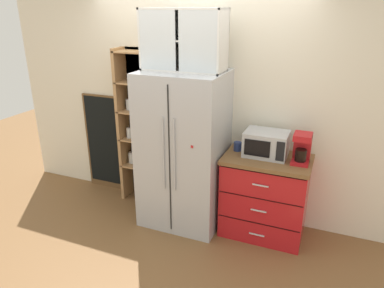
% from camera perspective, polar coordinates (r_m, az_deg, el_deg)
% --- Properties ---
extents(ground_plane, '(10.66, 10.66, 0.00)m').
position_cam_1_polar(ground_plane, '(4.37, -1.20, -11.58)').
color(ground_plane, brown).
extents(wall_back_cream, '(4.97, 0.10, 2.55)m').
position_cam_1_polar(wall_back_cream, '(4.19, 0.86, 6.10)').
color(wall_back_cream, silver).
rests_on(wall_back_cream, ground).
extents(refrigerator, '(0.89, 0.74, 1.74)m').
position_cam_1_polar(refrigerator, '(3.96, -1.34, -0.98)').
color(refrigerator, '#B7BABF').
rests_on(refrigerator, ground).
extents(pantry_shelf_column, '(0.50, 0.29, 1.92)m').
position_cam_1_polar(pantry_shelf_column, '(4.48, -8.25, 2.87)').
color(pantry_shelf_column, brown).
rests_on(pantry_shelf_column, ground).
extents(counter_cabinet, '(0.89, 0.59, 0.90)m').
position_cam_1_polar(counter_cabinet, '(3.97, 11.48, -8.07)').
color(counter_cabinet, red).
rests_on(counter_cabinet, ground).
extents(microwave, '(0.44, 0.33, 0.26)m').
position_cam_1_polar(microwave, '(3.78, 11.73, 0.05)').
color(microwave, '#B7BABF').
rests_on(microwave, counter_cabinet).
extents(coffee_maker, '(0.17, 0.20, 0.31)m').
position_cam_1_polar(coffee_maker, '(3.69, 17.09, -0.57)').
color(coffee_maker, red).
rests_on(coffee_maker, counter_cabinet).
extents(mug_navy, '(0.12, 0.09, 0.10)m').
position_cam_1_polar(mug_navy, '(3.88, 7.30, -0.38)').
color(mug_navy, navy).
rests_on(mug_navy, counter_cabinet).
extents(bottle_cobalt, '(0.07, 0.07, 0.25)m').
position_cam_1_polar(bottle_cobalt, '(3.72, 12.04, -0.67)').
color(bottle_cobalt, navy).
rests_on(bottle_cobalt, counter_cabinet).
extents(upper_cabinet, '(0.85, 0.32, 0.61)m').
position_cam_1_polar(upper_cabinet, '(3.73, -1.20, 16.24)').
color(upper_cabinet, silver).
rests_on(upper_cabinet, refrigerator).
extents(chalkboard_menu, '(0.60, 0.04, 1.30)m').
position_cam_1_polar(chalkboard_menu, '(4.92, -13.54, 0.21)').
color(chalkboard_menu, brown).
rests_on(chalkboard_menu, ground).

